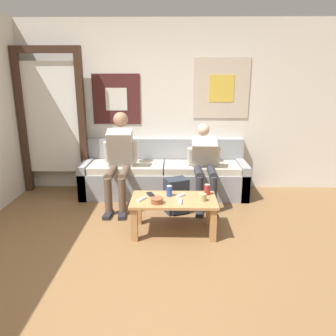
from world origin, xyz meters
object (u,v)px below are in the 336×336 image
(couch, at_px, (164,176))
(ceramic_bowl, at_px, (157,200))
(game_controller_near_left, at_px, (180,201))
(person_seated_adult, at_px, (119,156))
(drink_can_blue, at_px, (169,191))
(person_seated_teen, at_px, (204,162))
(backpack, at_px, (176,197))
(game_controller_far_center, at_px, (141,199))
(pillar_candle, at_px, (202,197))
(drink_can_red, at_px, (207,190))
(game_controller_near_right, at_px, (181,196))
(coffee_table, at_px, (174,205))
(cell_phone, at_px, (150,194))

(couch, xyz_separation_m, ceramic_bowl, (-0.04, -1.41, 0.16))
(ceramic_bowl, height_order, game_controller_near_left, ceramic_bowl)
(person_seated_adult, relative_size, drink_can_blue, 10.13)
(couch, distance_m, drink_can_blue, 1.20)
(drink_can_blue, height_order, game_controller_near_left, drink_can_blue)
(couch, height_order, person_seated_teen, person_seated_teen)
(person_seated_adult, xyz_separation_m, backpack, (0.79, -0.34, -0.46))
(person_seated_teen, bearing_deg, backpack, -136.67)
(ceramic_bowl, xyz_separation_m, game_controller_far_center, (-0.18, 0.09, -0.02))
(pillar_candle, bearing_deg, ceramic_bowl, -170.83)
(drink_can_red, xyz_separation_m, game_controller_near_right, (-0.31, -0.08, -0.05))
(couch, relative_size, drink_can_blue, 19.65)
(couch, bearing_deg, pillar_candle, -70.79)
(person_seated_adult, bearing_deg, coffee_table, -50.44)
(couch, relative_size, cell_phone, 16.14)
(person_seated_adult, height_order, backpack, person_seated_adult)
(game_controller_near_right, distance_m, game_controller_far_center, 0.46)
(pillar_candle, bearing_deg, game_controller_far_center, 179.47)
(couch, bearing_deg, backpack, -75.56)
(couch, relative_size, pillar_candle, 26.06)
(person_seated_teen, bearing_deg, ceramic_bowl, -119.50)
(game_controller_near_right, bearing_deg, game_controller_near_left, -92.69)
(game_controller_near_right, bearing_deg, person_seated_adult, 134.54)
(backpack, distance_m, game_controller_near_right, 0.54)
(couch, height_order, game_controller_far_center, couch)
(person_seated_adult, bearing_deg, ceramic_bowl, -61.49)
(pillar_candle, distance_m, game_controller_near_right, 0.27)
(person_seated_teen, height_order, backpack, person_seated_teen)
(person_seated_adult, height_order, drink_can_red, person_seated_adult)
(game_controller_near_right, relative_size, cell_phone, 0.90)
(person_seated_adult, bearing_deg, couch, 30.98)
(coffee_table, xyz_separation_m, game_controller_far_center, (-0.36, -0.05, 0.09))
(drink_can_red, distance_m, cell_phone, 0.66)
(coffee_table, bearing_deg, drink_can_red, 20.21)
(cell_phone, bearing_deg, ceramic_bowl, -71.38)
(coffee_table, bearing_deg, pillar_candle, -9.89)
(coffee_table, xyz_separation_m, backpack, (0.04, 0.57, -0.11))
(drink_can_red, distance_m, game_controller_far_center, 0.78)
(drink_can_blue, xyz_separation_m, game_controller_far_center, (-0.31, -0.14, -0.05))
(pillar_candle, height_order, drink_can_blue, drink_can_blue)
(person_seated_teen, bearing_deg, game_controller_near_right, -111.60)
(backpack, distance_m, drink_can_red, 0.61)
(pillar_candle, bearing_deg, drink_can_blue, 158.87)
(drink_can_red, distance_m, game_controller_near_right, 0.32)
(person_seated_adult, xyz_separation_m, game_controller_near_left, (0.82, -1.01, -0.26))
(pillar_candle, bearing_deg, person_seated_adult, 137.93)
(person_seated_adult, xyz_separation_m, ceramic_bowl, (0.57, -1.04, -0.23))
(game_controller_near_right, xyz_separation_m, game_controller_far_center, (-0.44, -0.11, 0.00))
(coffee_table, xyz_separation_m, drink_can_red, (0.39, 0.14, 0.14))
(ceramic_bowl, height_order, game_controller_near_right, ceramic_bowl)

